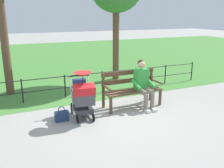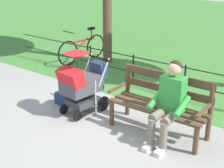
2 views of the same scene
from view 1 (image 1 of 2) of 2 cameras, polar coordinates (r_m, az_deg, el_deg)
ground_plane at (r=6.42m, az=-2.00°, el=-6.39°), size 60.00×60.00×0.00m
grass_lawn at (r=14.68m, az=-15.28°, el=5.76°), size 40.00×16.00×0.01m
park_bench at (r=6.70m, az=4.43°, el=-0.71°), size 1.61×0.62×0.96m
person_on_bench at (r=6.59m, az=7.26°, el=0.30°), size 0.53×0.74×1.28m
stroller at (r=5.89m, az=-6.82°, el=-2.44°), size 0.60×0.93×1.15m
handbag at (r=5.95m, az=-11.58°, el=-7.25°), size 0.32×0.14×0.37m
park_fence at (r=7.83m, az=-3.00°, el=0.98°), size 8.58×0.04×0.70m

